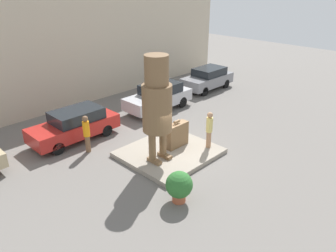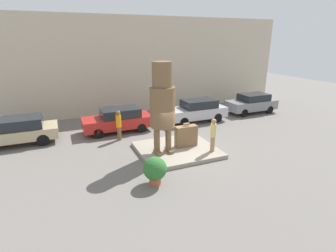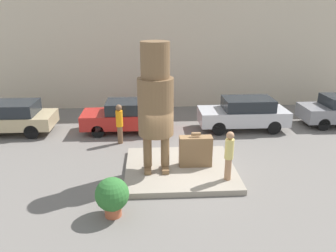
{
  "view_description": "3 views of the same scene",
  "coord_description": "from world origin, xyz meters",
  "px_view_note": "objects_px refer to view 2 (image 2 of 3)",
  "views": [
    {
      "loc": [
        -9.63,
        -9.34,
        7.6
      ],
      "look_at": [
        -0.28,
        -0.19,
        1.62
      ],
      "focal_mm": 35.0,
      "sensor_mm": 36.0,
      "label": 1
    },
    {
      "loc": [
        -5.56,
        -11.92,
        5.86
      ],
      "look_at": [
        -0.49,
        0.1,
        1.51
      ],
      "focal_mm": 28.0,
      "sensor_mm": 36.0,
      "label": 2
    },
    {
      "loc": [
        -1.12,
        -11.12,
        5.84
      ],
      "look_at": [
        -0.47,
        -0.07,
        1.87
      ],
      "focal_mm": 35.0,
      "sensor_mm": 36.0,
      "label": 3
    }
  ],
  "objects_px": {
    "parked_car_silver": "(197,110)",
    "worker_hivis": "(119,124)",
    "parked_car_red": "(118,119)",
    "tourist": "(213,134)",
    "planter_pot": "(155,169)",
    "statue_figure": "(162,101)",
    "parked_car_grey": "(252,103)",
    "giant_suitcase": "(186,136)",
    "parked_car_tan": "(17,130)"
  },
  "relations": [
    {
      "from": "giant_suitcase",
      "to": "tourist",
      "type": "distance_m",
      "value": 1.56
    },
    {
      "from": "parked_car_silver",
      "to": "planter_pot",
      "type": "bearing_deg",
      "value": 50.39
    },
    {
      "from": "giant_suitcase",
      "to": "planter_pot",
      "type": "distance_m",
      "value": 3.97
    },
    {
      "from": "parked_car_red",
      "to": "worker_hivis",
      "type": "xyz_separation_m",
      "value": [
        -0.31,
        -1.58,
        0.19
      ]
    },
    {
      "from": "parked_car_silver",
      "to": "worker_hivis",
      "type": "relative_size",
      "value": 2.41
    },
    {
      "from": "parked_car_silver",
      "to": "planter_pot",
      "type": "relative_size",
      "value": 3.6
    },
    {
      "from": "planter_pot",
      "to": "worker_hivis",
      "type": "relative_size",
      "value": 0.67
    },
    {
      "from": "tourist",
      "to": "worker_hivis",
      "type": "height_order",
      "value": "tourist"
    },
    {
      "from": "giant_suitcase",
      "to": "parked_car_silver",
      "type": "xyz_separation_m",
      "value": [
        3.09,
        4.39,
        0.07
      ]
    },
    {
      "from": "parked_car_silver",
      "to": "worker_hivis",
      "type": "xyz_separation_m",
      "value": [
        -6.15,
        -1.52,
        0.15
      ]
    },
    {
      "from": "tourist",
      "to": "parked_car_tan",
      "type": "relative_size",
      "value": 0.4
    },
    {
      "from": "parked_car_red",
      "to": "parked_car_grey",
      "type": "height_order",
      "value": "parked_car_grey"
    },
    {
      "from": "giant_suitcase",
      "to": "worker_hivis",
      "type": "relative_size",
      "value": 0.73
    },
    {
      "from": "tourist",
      "to": "worker_hivis",
      "type": "distance_m",
      "value": 5.71
    },
    {
      "from": "parked_car_silver",
      "to": "planter_pot",
      "type": "height_order",
      "value": "parked_car_silver"
    },
    {
      "from": "statue_figure",
      "to": "tourist",
      "type": "relative_size",
      "value": 2.61
    },
    {
      "from": "parked_car_red",
      "to": "tourist",
      "type": "bearing_deg",
      "value": 123.71
    },
    {
      "from": "parked_car_grey",
      "to": "worker_hivis",
      "type": "xyz_separation_m",
      "value": [
        -11.51,
        -1.89,
        0.18
      ]
    },
    {
      "from": "statue_figure",
      "to": "parked_car_tan",
      "type": "xyz_separation_m",
      "value": [
        -7.15,
        4.77,
        -2.09
      ]
    },
    {
      "from": "giant_suitcase",
      "to": "parked_car_red",
      "type": "distance_m",
      "value": 5.23
    },
    {
      "from": "giant_suitcase",
      "to": "planter_pot",
      "type": "bearing_deg",
      "value": -135.7
    },
    {
      "from": "tourist",
      "to": "parked_car_tan",
      "type": "distance_m",
      "value": 11.17
    },
    {
      "from": "statue_figure",
      "to": "parked_car_red",
      "type": "distance_m",
      "value": 5.3
    },
    {
      "from": "planter_pot",
      "to": "tourist",
      "type": "bearing_deg",
      "value": 22.97
    },
    {
      "from": "statue_figure",
      "to": "worker_hivis",
      "type": "distance_m",
      "value": 3.99
    },
    {
      "from": "giant_suitcase",
      "to": "planter_pot",
      "type": "xyz_separation_m",
      "value": [
        -2.84,
        -2.77,
        -0.11
      ]
    },
    {
      "from": "parked_car_tan",
      "to": "planter_pot",
      "type": "xyz_separation_m",
      "value": [
        5.79,
        -7.3,
        -0.15
      ]
    },
    {
      "from": "planter_pot",
      "to": "parked_car_silver",
      "type": "bearing_deg",
      "value": 50.39
    },
    {
      "from": "parked_car_tan",
      "to": "worker_hivis",
      "type": "bearing_deg",
      "value": 163.43
    },
    {
      "from": "parked_car_tan",
      "to": "worker_hivis",
      "type": "xyz_separation_m",
      "value": [
        5.57,
        -1.66,
        0.17
      ]
    },
    {
      "from": "tourist",
      "to": "worker_hivis",
      "type": "bearing_deg",
      "value": 135.15
    },
    {
      "from": "parked_car_silver",
      "to": "parked_car_grey",
      "type": "distance_m",
      "value": 5.37
    },
    {
      "from": "tourist",
      "to": "giant_suitcase",
      "type": "bearing_deg",
      "value": 130.39
    },
    {
      "from": "giant_suitcase",
      "to": "tourist",
      "type": "height_order",
      "value": "tourist"
    },
    {
      "from": "parked_car_silver",
      "to": "worker_hivis",
      "type": "bearing_deg",
      "value": 13.84
    },
    {
      "from": "parked_car_grey",
      "to": "planter_pot",
      "type": "distance_m",
      "value": 13.57
    },
    {
      "from": "parked_car_grey",
      "to": "planter_pot",
      "type": "relative_size",
      "value": 3.37
    },
    {
      "from": "parked_car_silver",
      "to": "giant_suitcase",
      "type": "bearing_deg",
      "value": 54.89
    },
    {
      "from": "planter_pot",
      "to": "statue_figure",
      "type": "bearing_deg",
      "value": 61.72
    },
    {
      "from": "parked_car_tan",
      "to": "tourist",
      "type": "bearing_deg",
      "value": 149.41
    },
    {
      "from": "parked_car_silver",
      "to": "planter_pot",
      "type": "xyz_separation_m",
      "value": [
        -5.93,
        -7.16,
        -0.18
      ]
    },
    {
      "from": "giant_suitcase",
      "to": "tourist",
      "type": "bearing_deg",
      "value": -49.61
    },
    {
      "from": "giant_suitcase",
      "to": "worker_hivis",
      "type": "bearing_deg",
      "value": 136.86
    },
    {
      "from": "parked_car_red",
      "to": "planter_pot",
      "type": "bearing_deg",
      "value": 89.32
    },
    {
      "from": "parked_car_grey",
      "to": "giant_suitcase",
      "type": "bearing_deg",
      "value": 29.41
    },
    {
      "from": "tourist",
      "to": "parked_car_grey",
      "type": "bearing_deg",
      "value": 38.39
    },
    {
      "from": "parked_car_grey",
      "to": "planter_pot",
      "type": "xyz_separation_m",
      "value": [
        -11.29,
        -7.53,
        -0.14
      ]
    },
    {
      "from": "statue_figure",
      "to": "parked_car_silver",
      "type": "relative_size",
      "value": 1.05
    },
    {
      "from": "parked_car_silver",
      "to": "parked_car_grey",
      "type": "relative_size",
      "value": 1.07
    },
    {
      "from": "worker_hivis",
      "to": "tourist",
      "type": "bearing_deg",
      "value": -44.85
    }
  ]
}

